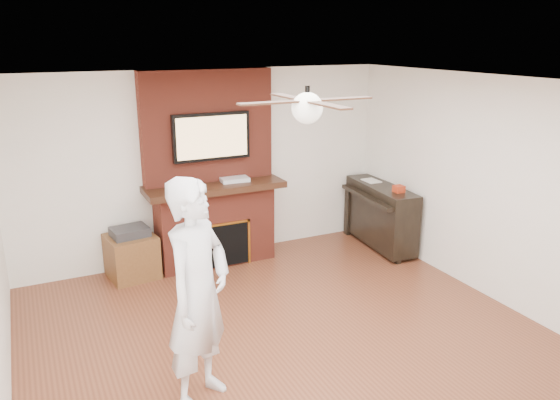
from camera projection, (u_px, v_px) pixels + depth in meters
name	position (u px, v px, depth m)	size (l,w,h in m)	color
room_shell	(305.00, 230.00, 4.80)	(5.36, 5.86, 2.86)	#5D2E1B
fireplace	(212.00, 188.00, 7.07)	(1.78, 0.64, 2.50)	maroon
tv	(212.00, 137.00, 6.83)	(1.00, 0.08, 0.60)	black
ceiling_fan	(307.00, 107.00, 4.49)	(1.21, 1.21, 0.31)	black
person	(198.00, 294.00, 4.28)	(0.69, 0.46, 1.90)	silver
side_table	(132.00, 254.00, 6.76)	(0.63, 0.63, 0.65)	brown
piano	(380.00, 214.00, 7.69)	(0.62, 1.40, 0.99)	black
cable_box	(235.00, 180.00, 7.07)	(0.36, 0.21, 0.05)	silver
candle_orange	(210.00, 262.00, 7.10)	(0.06, 0.06, 0.12)	orange
candle_green	(220.00, 261.00, 7.20)	(0.07, 0.07, 0.09)	#3B732E
candle_cream	(225.00, 259.00, 7.22)	(0.08, 0.08, 0.12)	#C4B19B
candle_blue	(232.00, 260.00, 7.21)	(0.06, 0.06, 0.09)	#334799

